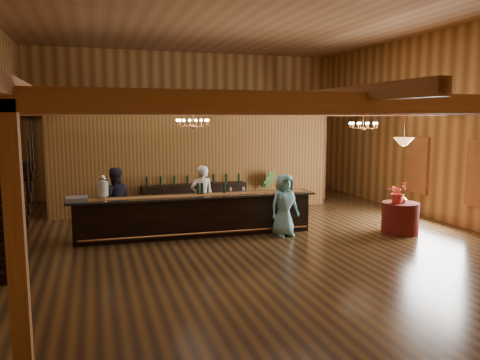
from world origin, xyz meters
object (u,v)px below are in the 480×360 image
object	(u,v)px
beverage_dispenser	(103,188)
staff_second	(115,201)
round_table	(400,218)
chandelier_left	(193,123)
guest	(284,205)
chandelier_right	(363,125)
floor_plant	(266,189)
tasting_bar	(196,215)
pendant_lamp	(404,141)
bartender	(202,197)
backbar_shelf	(195,199)
raffle_drum	(282,185)

from	to	relation	value
beverage_dispenser	staff_second	xyz separation A→B (m)	(0.29, 0.66, -0.46)
round_table	chandelier_left	bearing A→B (deg)	167.12
chandelier_left	round_table	bearing A→B (deg)	-12.88
beverage_dispenser	staff_second	world-z (taller)	staff_second
round_table	guest	bearing A→B (deg)	167.84
chandelier_right	staff_second	bearing A→B (deg)	178.76
round_table	chandelier_left	distance (m)	5.91
beverage_dispenser	floor_plant	size ratio (longest dim) A/B	0.47
tasting_bar	pendant_lamp	xyz separation A→B (m)	(5.14, -1.35, 1.87)
pendant_lamp	floor_plant	distance (m)	5.06
round_table	bartender	bearing A→B (deg)	157.57
backbar_shelf	tasting_bar	bearing A→B (deg)	-104.91
chandelier_left	staff_second	size ratio (longest dim) A/B	0.46
bartender	staff_second	distance (m)	2.27
tasting_bar	raffle_drum	xyz separation A→B (m)	(2.33, -0.12, 0.69)
tasting_bar	raffle_drum	bearing A→B (deg)	-1.19
staff_second	floor_plant	world-z (taller)	staff_second
chandelier_left	bartender	world-z (taller)	chandelier_left
beverage_dispenser	chandelier_left	bearing A→B (deg)	-7.41
beverage_dispenser	pendant_lamp	world-z (taller)	pendant_lamp
chandelier_left	raffle_drum	bearing A→B (deg)	0.77
pendant_lamp	floor_plant	bearing A→B (deg)	117.21
tasting_bar	beverage_dispenser	size ratio (longest dim) A/B	10.45
guest	floor_plant	xyz separation A→B (m)	(0.83, 3.57, -0.16)
pendant_lamp	bartender	world-z (taller)	pendant_lamp
tasting_bar	backbar_shelf	xyz separation A→B (m)	(0.55, 2.79, -0.06)
raffle_drum	floor_plant	distance (m)	3.12
round_table	raffle_drum	bearing A→B (deg)	156.46
guest	staff_second	bearing A→B (deg)	149.77
pendant_lamp	staff_second	xyz separation A→B (m)	(-7.11, 2.14, -1.53)
round_table	staff_second	world-z (taller)	staff_second
backbar_shelf	chandelier_right	distance (m)	5.62
chandelier_right	floor_plant	bearing A→B (deg)	134.79
bartender	chandelier_right	bearing A→B (deg)	177.15
guest	backbar_shelf	bearing A→B (deg)	104.22
beverage_dispenser	backbar_shelf	xyz separation A→B (m)	(2.81, 2.67, -0.86)
beverage_dispenser	pendant_lamp	distance (m)	7.62
beverage_dispenser	round_table	bearing A→B (deg)	-11.29
staff_second	beverage_dispenser	bearing A→B (deg)	64.06
round_table	staff_second	distance (m)	7.44
floor_plant	round_table	bearing A→B (deg)	-62.79
staff_second	guest	size ratio (longest dim) A/B	1.09
chandelier_right	staff_second	size ratio (longest dim) A/B	0.46
round_table	chandelier_left	size ratio (longest dim) A/B	1.18
raffle_drum	round_table	size ratio (longest dim) A/B	0.36
chandelier_right	raffle_drum	bearing A→B (deg)	-165.17
staff_second	floor_plant	xyz separation A→B (m)	(4.94, 2.08, -0.23)
bartender	guest	xyz separation A→B (m)	(1.84, -1.35, -0.07)
raffle_drum	bartender	bearing A→B (deg)	159.15
beverage_dispenser	bartender	xyz separation A→B (m)	(2.56, 0.52, -0.46)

